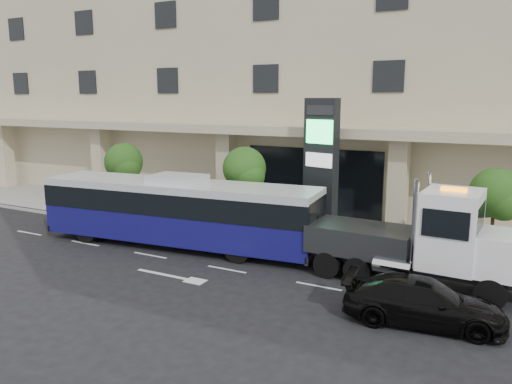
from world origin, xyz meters
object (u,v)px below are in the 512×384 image
city_bus (178,210)px  tow_truck (426,242)px  black_sedan (423,302)px  signage_pylon (321,168)px

city_bus → tow_truck: bearing=-5.3°
black_sedan → signage_pylon: bearing=32.6°
signage_pylon → city_bus: bearing=-128.9°
tow_truck → city_bus: bearing=-176.8°
tow_truck → signage_pylon: bearing=146.6°
black_sedan → signage_pylon: 10.13m
city_bus → signage_pylon: signage_pylon is taller
city_bus → black_sedan: 12.14m
black_sedan → signage_pylon: signage_pylon is taller
tow_truck → signage_pylon: (-5.73, 4.21, 1.86)m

